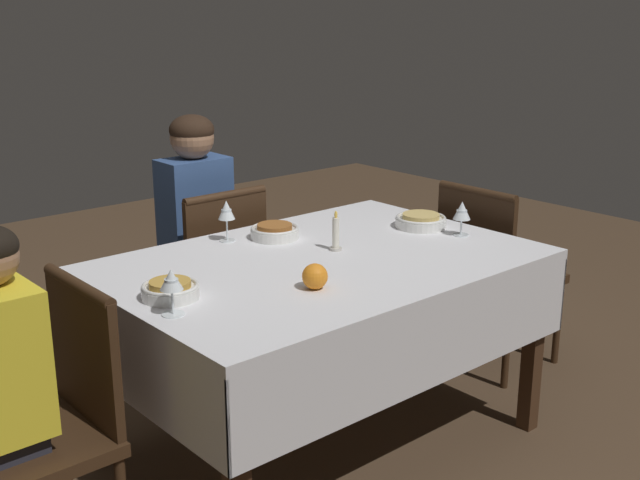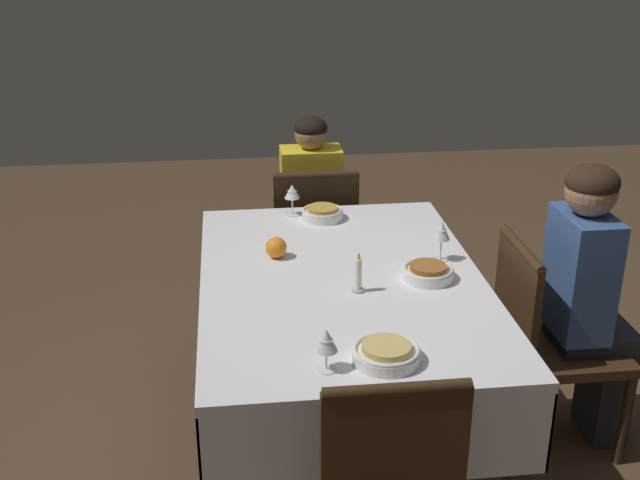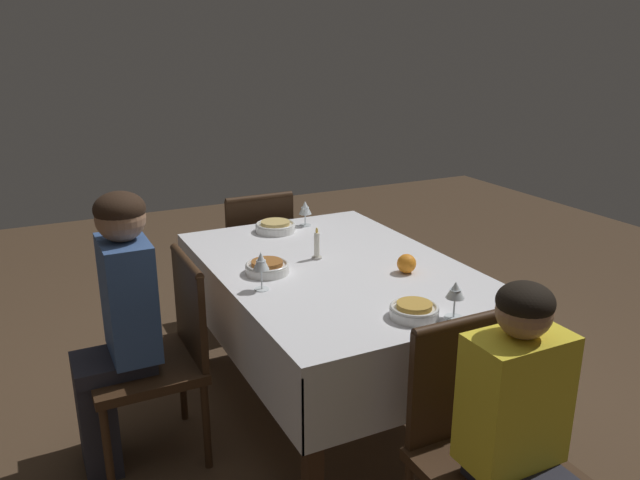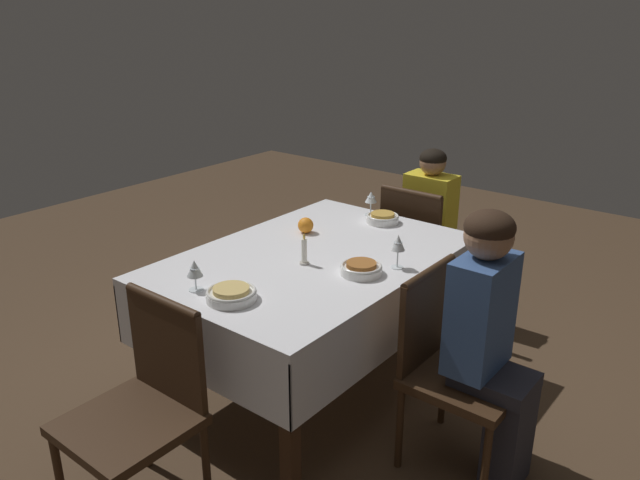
{
  "view_description": "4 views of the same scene",
  "coord_description": "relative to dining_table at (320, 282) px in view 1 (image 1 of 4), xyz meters",
  "views": [
    {
      "loc": [
        1.79,
        2.05,
        1.61
      ],
      "look_at": [
        -0.03,
        -0.03,
        0.8
      ],
      "focal_mm": 45.0,
      "sensor_mm": 36.0,
      "label": 1
    },
    {
      "loc": [
        -2.64,
        0.4,
        2.01
      ],
      "look_at": [
        -0.04,
        0.09,
        0.91
      ],
      "focal_mm": 45.0,
      "sensor_mm": 36.0,
      "label": 2
    },
    {
      "loc": [
        2.31,
        -1.22,
        1.7
      ],
      "look_at": [
        -0.05,
        -0.05,
        0.85
      ],
      "focal_mm": 35.0,
      "sensor_mm": 36.0,
      "label": 3
    },
    {
      "loc": [
        -2.16,
        -1.76,
        1.87
      ],
      "look_at": [
        0.01,
        -0.04,
        0.82
      ],
      "focal_mm": 35.0,
      "sensor_mm": 36.0,
      "label": 4
    }
  ],
  "objects": [
    {
      "name": "chair_east",
      "position": [
        1.03,
        -0.01,
        -0.17
      ],
      "size": [
        0.44,
        0.44,
        0.86
      ],
      "rotation": [
        0.0,
        0.0,
        1.57
      ],
      "color": "#382314",
      "rests_on": "ground_plane"
    },
    {
      "name": "bowl_west",
      "position": [
        -0.59,
        -0.05,
        0.12
      ],
      "size": [
        0.21,
        0.21,
        0.06
      ],
      "color": "white",
      "rests_on": "dining_table"
    },
    {
      "name": "wine_glass_south",
      "position": [
        0.12,
        -0.4,
        0.21
      ],
      "size": [
        0.06,
        0.06,
        0.16
      ],
      "color": "white",
      "rests_on": "dining_table"
    },
    {
      "name": "candle_centerpiece",
      "position": [
        -0.11,
        -0.04,
        0.15
      ],
      "size": [
        0.05,
        0.05,
        0.15
      ],
      "color": "beige",
      "rests_on": "dining_table"
    },
    {
      "name": "dining_table",
      "position": [
        0.0,
        0.0,
        0.0
      ],
      "size": [
        1.53,
        1.04,
        0.74
      ],
      "color": "silver",
      "rests_on": "ground_plane"
    },
    {
      "name": "wine_glass_east",
      "position": [
        0.68,
        0.13,
        0.19
      ],
      "size": [
        0.07,
        0.07,
        0.14
      ],
      "color": "white",
      "rests_on": "dining_table"
    },
    {
      "name": "bowl_east",
      "position": [
        0.61,
        0.0,
        0.12
      ],
      "size": [
        0.18,
        0.18,
        0.06
      ],
      "color": "white",
      "rests_on": "dining_table"
    },
    {
      "name": "wine_glass_west",
      "position": [
        -0.61,
        0.14,
        0.18
      ],
      "size": [
        0.07,
        0.07,
        0.14
      ],
      "color": "white",
      "rests_on": "dining_table"
    },
    {
      "name": "orange_fruit",
      "position": [
        0.22,
        0.23,
        0.13
      ],
      "size": [
        0.08,
        0.08,
        0.08
      ],
      "primitive_type": "sphere",
      "color": "orange",
      "rests_on": "dining_table"
    },
    {
      "name": "person_adult_denim",
      "position": [
        -0.05,
        -0.94,
        0.01
      ],
      "size": [
        0.3,
        0.34,
        1.16
      ],
      "color": "#282833",
      "rests_on": "ground_plane"
    },
    {
      "name": "ground_plane",
      "position": [
        0.0,
        0.0,
        -0.65
      ],
      "size": [
        8.0,
        8.0,
        0.0
      ],
      "primitive_type": "plane",
      "color": "#4C3826"
    },
    {
      "name": "chair_south",
      "position": [
        -0.05,
        -0.79,
        -0.17
      ],
      "size": [
        0.44,
        0.44,
        0.86
      ],
      "color": "#382314",
      "rests_on": "ground_plane"
    },
    {
      "name": "bowl_south",
      "position": [
        -0.04,
        -0.31,
        0.12
      ],
      "size": [
        0.19,
        0.19,
        0.06
      ],
      "color": "white",
      "rests_on": "dining_table"
    },
    {
      "name": "chair_west",
      "position": [
        -1.03,
        -0.01,
        -0.17
      ],
      "size": [
        0.44,
        0.44,
        0.86
      ],
      "rotation": [
        0.0,
        0.0,
        -1.57
      ],
      "color": "#382314",
      "rests_on": "ground_plane"
    }
  ]
}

